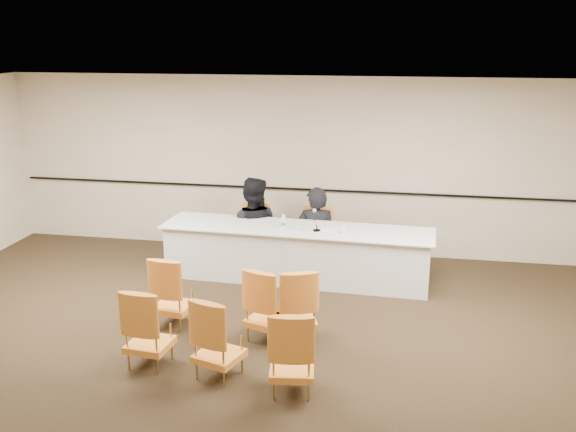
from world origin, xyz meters
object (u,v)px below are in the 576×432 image
object	(u,v)px
panelist_second_chair	(253,234)
coffee_cup	(344,230)
aud_chair_front_mid	(268,304)
drinking_glass	(298,227)
aud_chair_back_right	(292,351)
aud_chair_back_left	(149,326)
aud_chair_front_left	(173,291)
panelist_second	(253,234)
panelist_main_chair	(316,239)
panel_table	(296,253)
aud_chair_front_right	(296,304)
panelist_main	(316,243)
water_bottle	(283,221)
microphone	(317,221)
aud_chair_back_mid	(219,337)

from	to	relation	value
panelist_second_chair	coffee_cup	xyz separation A→B (m)	(1.58, -0.83, 0.41)
coffee_cup	aud_chair_front_mid	world-z (taller)	aud_chair_front_mid
drinking_glass	aud_chair_back_right	distance (m)	3.16
aud_chair_back_left	aud_chair_back_right	xyz separation A→B (m)	(1.69, -0.27, 0.00)
drinking_glass	aud_chair_front_left	bearing A→B (deg)	-126.55
panelist_second_chair	coffee_cup	world-z (taller)	panelist_second_chair
aud_chair_back_right	panelist_second	bearing A→B (deg)	101.56
aud_chair_front_left	aud_chair_back_right	bearing A→B (deg)	-29.70
panelist_main_chair	panelist_second_chair	size ratio (longest dim) A/B	1.00
panelist_second_chair	aud_chair_front_left	size ratio (longest dim) A/B	1.00
panel_table	panelist_second_chair	bearing A→B (deg)	145.50
panelist_second_chair	aud_chair_front_right	size ratio (longest dim) A/B	1.00
panelist_main	coffee_cup	size ratio (longest dim) A/B	15.32
panelist_main	aud_chair_back_left	xyz separation A→B (m)	(-1.40, -3.53, 0.06)
water_bottle	aud_chair_front_left	size ratio (longest dim) A/B	0.22
microphone	aud_chair_front_right	size ratio (longest dim) A/B	0.33
panelist_second_chair	coffee_cup	size ratio (longest dim) A/B	7.87
panelist_main_chair	aud_chair_front_left	size ratio (longest dim) A/B	1.00
aud_chair_back_left	microphone	bearing A→B (deg)	67.25
panelist_second_chair	panelist_main	bearing A→B (deg)	-0.00
panelist_main_chair	aud_chair_back_mid	xyz separation A→B (m)	(-0.55, -3.64, 0.00)
water_bottle	drinking_glass	xyz separation A→B (m)	(0.23, -0.08, -0.05)
panelist_second_chair	water_bottle	xyz separation A→B (m)	(0.65, -0.67, 0.46)
panelist_main_chair	aud_chair_front_right	bearing A→B (deg)	-84.65
panel_table	drinking_glass	distance (m)	0.48
panelist_second	coffee_cup	xyz separation A→B (m)	(1.58, -0.83, 0.40)
panelist_main	aud_chair_front_right	distance (m)	2.61
drinking_glass	aud_chair_back_right	size ratio (longest dim) A/B	0.11
microphone	aud_chair_front_right	distance (m)	1.96
microphone	coffee_cup	world-z (taller)	microphone
aud_chair_front_mid	aud_chair_back_mid	distance (m)	1.03
aud_chair_front_mid	aud_chair_back_left	size ratio (longest dim) A/B	1.00
panelist_main	aud_chair_front_left	xyz separation A→B (m)	(-1.50, -2.49, 0.06)
drinking_glass	aud_chair_front_left	xyz separation A→B (m)	(-1.32, -1.78, -0.40)
panelist_main_chair	coffee_cup	world-z (taller)	panelist_main_chair
drinking_glass	aud_chair_front_right	size ratio (longest dim) A/B	0.11
panelist_second	drinking_glass	distance (m)	1.22
panelist_second_chair	panelist_main_chair	bearing A→B (deg)	-0.00
aud_chair_front_mid	aud_chair_front_left	bearing A→B (deg)	-169.34
panelist_second	aud_chair_back_mid	world-z (taller)	panelist_second
panelist_main	water_bottle	distance (m)	0.91
panelist_second	aud_chair_front_left	bearing A→B (deg)	79.17
panelist_main_chair	aud_chair_front_right	distance (m)	2.61
coffee_cup	panelist_main_chair	bearing A→B (deg)	123.65
microphone	aud_chair_front_mid	world-z (taller)	microphone
aud_chair_back_right	microphone	bearing A→B (deg)	85.59
coffee_cup	aud_chair_back_mid	bearing A→B (deg)	-110.52
panelist_second	aud_chair_front_mid	world-z (taller)	panelist_second
coffee_cup	aud_chair_back_right	distance (m)	3.06
microphone	water_bottle	bearing A→B (deg)	148.98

